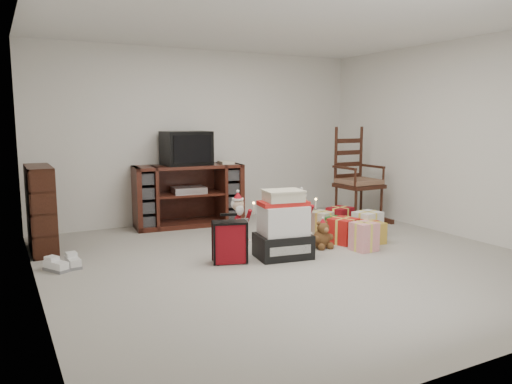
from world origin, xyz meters
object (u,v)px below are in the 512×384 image
Objects in this scene: red_suitcase at (230,242)px; sneaker_pair at (65,264)px; gift_pile at (283,229)px; santa_figurine at (301,218)px; crt_television at (186,148)px; rocking_chair at (356,187)px; teddy_bear at (322,236)px; tv_stand at (188,195)px; gift_cluster at (349,227)px; bookshelf at (41,211)px; mrs_claus_figurine at (238,224)px.

sneaker_pair is at bearing 176.79° from red_suitcase.
gift_pile reaches higher than sneaker_pair.
crt_television is at bearing 130.44° from santa_figurine.
rocking_chair reaches higher than teddy_bear.
sneaker_pair is at bearing -177.80° from santa_figurine.
crt_television is at bearing 108.17° from gift_pile.
red_suitcase is 1.22m from teddy_bear.
rocking_chair reaches higher than crt_television.
gift_cluster is (1.52, -1.71, -0.29)m from tv_stand.
tv_stand is at bearing 17.28° from sneaker_pair.
bookshelf reaches higher than sneaker_pair.
rocking_chair is 1.30m from gift_cluster.
santa_figurine reaches higher than red_suitcase.
bookshelf is 2.27m from mrs_claus_figurine.
teddy_bear is at bearing 20.94° from gift_pile.
red_suitcase is 1.39× the size of sneaker_pair.
sneaker_pair is (-2.92, -0.11, -0.19)m from santa_figurine.
red_suitcase is at bearing -157.17° from rocking_chair.
sneaker_pair is at bearing 169.19° from teddy_bear.
rocking_chair reaches higher than red_suitcase.
gift_pile is 1.08m from santa_figurine.
mrs_claus_figurine reaches higher than gift_cluster.
tv_stand is at bearing 159.97° from rocking_chair.
gift_cluster is at bearing -25.14° from sneaker_pair.
red_suitcase is 1.82m from gift_cluster.
gift_cluster is at bearing -133.93° from rocking_chair.
sneaker_pair is (-1.57, 0.59, -0.18)m from red_suitcase.
tv_stand is 2.17m from teddy_bear.
red_suitcase is at bearing -178.73° from gift_pile.
teddy_bear is (0.61, 0.13, -0.18)m from gift_pile.
gift_pile is 2.29m from sneaker_pair.
tv_stand is at bearing 116.08° from teddy_bear.
sneaker_pair is 0.31× the size of gift_cluster.
teddy_bear is (1.22, 0.06, -0.09)m from red_suitcase.
sneaker_pair is (-1.85, -1.40, -0.38)m from tv_stand.
rocking_chair is 2.91m from red_suitcase.
santa_figurine is 0.96× the size of mrs_claus_figurine.
rocking_chair is 1.85m from teddy_bear.
santa_figurine is (3.05, -0.73, -0.24)m from bookshelf.
mrs_claus_figurine is 1.72× the size of sneaker_pair.
santa_figurine is 0.94× the size of crt_television.
bookshelf is at bearing 154.83° from teddy_bear.
bookshelf reaches higher than gift_pile.
teddy_bear reaches higher than gift_cluster.
tv_stand is 2.05m from bookshelf.
bookshelf is 0.80× the size of gift_cluster.
red_suitcase is at bearing -40.36° from sneaker_pair.
rocking_chair is at bearing 47.64° from gift_cluster.
santa_figurine is (1.07, -1.28, -0.20)m from tv_stand.
teddy_bear is at bearing -65.47° from crt_television.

